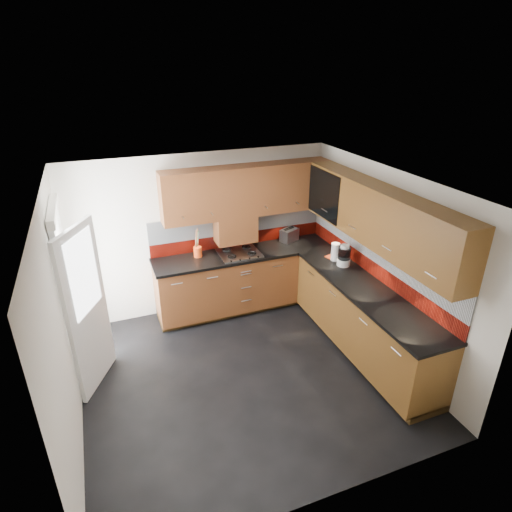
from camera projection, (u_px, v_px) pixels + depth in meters
name	position (u px, v px, depth m)	size (l,w,h in m)	color
room	(244.00, 266.00, 4.67)	(4.00, 3.80, 2.64)	black
base_cabinets	(298.00, 300.00, 6.07)	(2.70, 3.20, 0.95)	brown
countertop	(299.00, 270.00, 5.85)	(2.72, 3.22, 0.04)	black
backsplash	(307.00, 243.00, 5.99)	(2.70, 3.20, 0.54)	maroon
upper_cabinets	(312.00, 203.00, 5.59)	(2.50, 3.20, 0.72)	brown
extractor_hood	(235.00, 229.00, 6.29)	(0.60, 0.33, 0.40)	brown
glass_cabinet	(333.00, 192.00, 5.97)	(0.32, 0.80, 0.66)	black
back_door	(77.00, 300.00, 4.92)	(0.42, 1.19, 2.04)	white
gas_hob	(239.00, 253.00, 6.29)	(0.59, 0.52, 0.05)	silver
utensil_pot	(198.00, 250.00, 6.18)	(0.12, 0.12, 0.43)	#ED4A16
toaster	(289.00, 235.00, 6.71)	(0.33, 0.27, 0.21)	silver
food_processor	(344.00, 256.00, 5.90)	(0.18, 0.18, 0.30)	white
paper_towel	(335.00, 252.00, 6.06)	(0.12, 0.12, 0.25)	white
orange_cloth	(330.00, 257.00, 6.19)	(0.13, 0.11, 0.01)	#D64217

